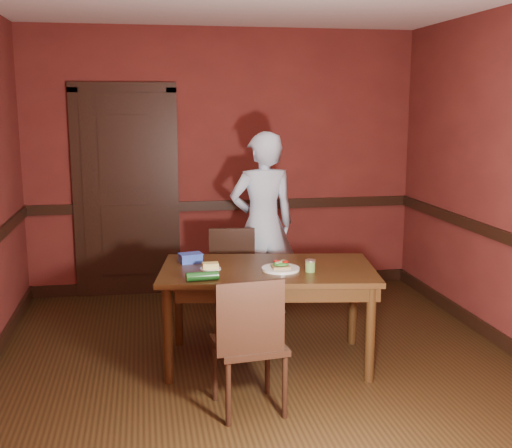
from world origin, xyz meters
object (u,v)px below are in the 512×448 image
object	(u,v)px
chair_far	(238,281)
sauce_jar	(310,266)
sandwich_plate	(281,267)
cheese_saucer	(210,267)
dining_table	(268,315)
food_tub	(191,258)
chair_near	(249,342)
person	(263,224)

from	to	relation	value
chair_far	sauce_jar	world-z (taller)	chair_far
sandwich_plate	cheese_saucer	world-z (taller)	sandwich_plate
dining_table	food_tub	bearing A→B (deg)	164.62
chair_near	person	distance (m)	1.98
sauce_jar	food_tub	xyz separation A→B (m)	(-0.84, 0.42, -0.01)
chair_near	food_tub	size ratio (longest dim) A/B	4.66
chair_far	sandwich_plate	bearing A→B (deg)	-69.44
sandwich_plate	sauce_jar	bearing A→B (deg)	-22.17
chair_far	chair_near	bearing A→B (deg)	-88.44
chair_near	food_tub	world-z (taller)	chair_near
person	food_tub	size ratio (longest dim) A/B	8.73
sandwich_plate	sauce_jar	distance (m)	0.22
cheese_saucer	chair_far	bearing A→B (deg)	66.88
dining_table	person	bearing A→B (deg)	90.21
person	sandwich_plate	bearing A→B (deg)	78.35
dining_table	sandwich_plate	size ratio (longest dim) A/B	5.68
sauce_jar	chair_far	bearing A→B (deg)	113.49
chair_near	sandwich_plate	world-z (taller)	chair_near
chair_far	sauce_jar	size ratio (longest dim) A/B	9.70
person	sandwich_plate	xyz separation A→B (m)	(-0.10, -1.23, -0.09)
dining_table	chair_near	size ratio (longest dim) A/B	1.74
sandwich_plate	food_tub	world-z (taller)	food_tub
cheese_saucer	person	bearing A→B (deg)	61.74
sauce_jar	food_tub	bearing A→B (deg)	153.16
sandwich_plate	chair_far	bearing A→B (deg)	103.28
chair_near	cheese_saucer	size ratio (longest dim) A/B	5.86
chair_far	cheese_saucer	bearing A→B (deg)	-105.84
dining_table	chair_near	world-z (taller)	chair_near
person	sauce_jar	xyz separation A→B (m)	(0.10, -1.32, -0.06)
chair_far	sauce_jar	xyz separation A→B (m)	(0.40, -0.92, 0.35)
chair_near	sauce_jar	bearing A→B (deg)	-140.16
chair_far	sandwich_plate	size ratio (longest dim) A/B	3.11
person	food_tub	world-z (taller)	person
sandwich_plate	food_tub	xyz separation A→B (m)	(-0.63, 0.34, 0.02)
person	cheese_saucer	bearing A→B (deg)	54.59
chair_near	sauce_jar	size ratio (longest dim) A/B	10.16
dining_table	chair_far	distance (m)	0.76
chair_near	food_tub	distance (m)	1.08
person	cheese_saucer	size ratio (longest dim) A/B	10.97
chair_near	person	bearing A→B (deg)	-109.54
sandwich_plate	cheese_saucer	size ratio (longest dim) A/B	1.80
chair_near	sandwich_plate	bearing A→B (deg)	-124.25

